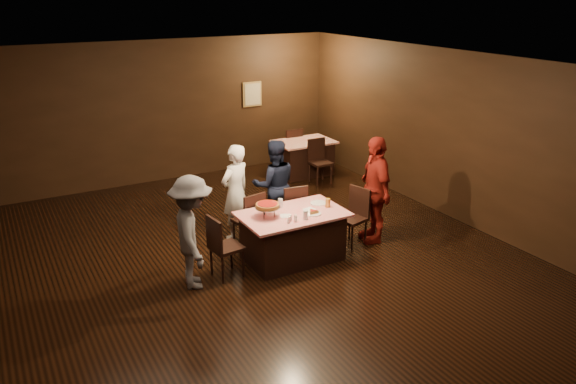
% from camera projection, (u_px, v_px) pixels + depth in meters
% --- Properties ---
extents(room, '(10.00, 10.04, 3.02)m').
position_uv_depth(room, '(264.00, 134.00, 7.55)').
color(room, black).
rests_on(room, ground).
extents(main_table, '(1.60, 1.00, 0.77)m').
position_uv_depth(main_table, '(293.00, 236.00, 8.64)').
color(main_table, red).
rests_on(main_table, ground).
extents(back_table, '(1.30, 0.90, 0.77)m').
position_uv_depth(back_table, '(304.00, 158.00, 12.62)').
color(back_table, '#B31D0B').
rests_on(back_table, ground).
extents(chair_far_left, '(0.50, 0.50, 0.95)m').
position_uv_depth(chair_far_left, '(248.00, 219.00, 9.04)').
color(chair_far_left, black).
rests_on(chair_far_left, ground).
extents(chair_far_right, '(0.46, 0.46, 0.95)m').
position_uv_depth(chair_far_right, '(291.00, 210.00, 9.41)').
color(chair_far_right, black).
rests_on(chair_far_right, ground).
extents(chair_end_left, '(0.46, 0.46, 0.95)m').
position_uv_depth(chair_end_left, '(226.00, 246.00, 8.11)').
color(chair_end_left, black).
rests_on(chair_end_left, ground).
extents(chair_end_right, '(0.51, 0.51, 0.95)m').
position_uv_depth(chair_end_right, '(351.00, 217.00, 9.11)').
color(chair_end_right, black).
rests_on(chair_end_right, ground).
extents(chair_back_near, '(0.43, 0.43, 0.95)m').
position_uv_depth(chair_back_near, '(321.00, 162.00, 12.01)').
color(chair_back_near, black).
rests_on(chair_back_near, ground).
extents(chair_back_far, '(0.44, 0.44, 0.95)m').
position_uv_depth(chair_back_far, '(291.00, 148.00, 13.08)').
color(chair_back_far, black).
rests_on(chair_back_far, ground).
extents(diner_white_jacket, '(0.69, 0.58, 1.62)m').
position_uv_depth(diner_white_jacket, '(235.00, 192.00, 9.25)').
color(diner_white_jacket, white).
rests_on(diner_white_jacket, ground).
extents(diner_navy_hoodie, '(0.91, 0.80, 1.59)m').
position_uv_depth(diner_navy_hoodie, '(274.00, 185.00, 9.63)').
color(diner_navy_hoodie, black).
rests_on(diner_navy_hoodie, ground).
extents(diner_grey_knit, '(0.84, 1.17, 1.63)m').
position_uv_depth(diner_grey_knit, '(192.00, 233.00, 7.72)').
color(diner_grey_knit, '#5D5C62').
rests_on(diner_grey_knit, ground).
extents(diner_red_shirt, '(0.72, 1.13, 1.78)m').
position_uv_depth(diner_red_shirt, '(375.00, 189.00, 9.14)').
color(diner_red_shirt, maroon).
rests_on(diner_red_shirt, ground).
extents(pizza_stand, '(0.38, 0.38, 0.22)m').
position_uv_depth(pizza_stand, '(268.00, 206.00, 8.31)').
color(pizza_stand, black).
rests_on(pizza_stand, main_table).
extents(plate_with_slice, '(0.25, 0.25, 0.06)m').
position_uv_depth(plate_with_slice, '(313.00, 212.00, 8.47)').
color(plate_with_slice, white).
rests_on(plate_with_slice, main_table).
extents(plate_empty, '(0.25, 0.25, 0.01)m').
position_uv_depth(plate_empty, '(318.00, 203.00, 8.88)').
color(plate_empty, white).
rests_on(plate_empty, main_table).
extents(glass_front_left, '(0.08, 0.08, 0.14)m').
position_uv_depth(glass_front_left, '(306.00, 215.00, 8.26)').
color(glass_front_left, silver).
rests_on(glass_front_left, main_table).
extents(glass_amber, '(0.08, 0.08, 0.14)m').
position_uv_depth(glass_amber, '(328.00, 203.00, 8.72)').
color(glass_amber, '#BF7F26').
rests_on(glass_amber, main_table).
extents(glass_back, '(0.08, 0.08, 0.14)m').
position_uv_depth(glass_back, '(280.00, 203.00, 8.71)').
color(glass_back, silver).
rests_on(glass_back, main_table).
extents(condiments, '(0.17, 0.10, 0.09)m').
position_uv_depth(condiments, '(291.00, 219.00, 8.18)').
color(condiments, silver).
rests_on(condiments, main_table).
extents(napkin_center, '(0.19, 0.19, 0.01)m').
position_uv_depth(napkin_center, '(310.00, 209.00, 8.64)').
color(napkin_center, white).
rests_on(napkin_center, main_table).
extents(napkin_left, '(0.21, 0.21, 0.01)m').
position_uv_depth(napkin_left, '(286.00, 216.00, 8.40)').
color(napkin_left, white).
rests_on(napkin_left, main_table).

